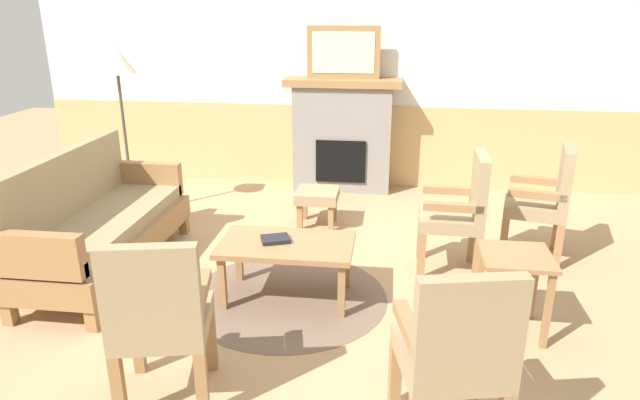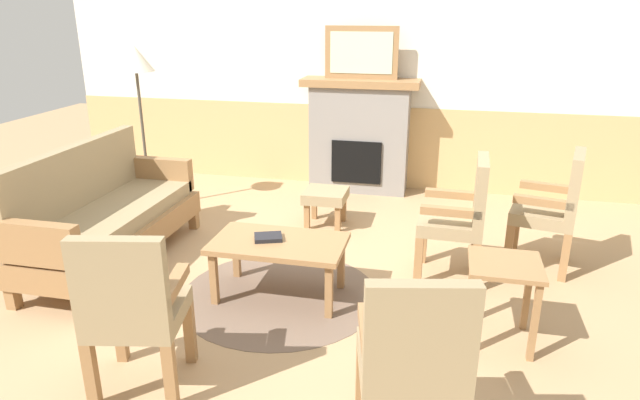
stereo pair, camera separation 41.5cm
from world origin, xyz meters
name	(u,v)px [view 1 (the left image)]	position (x,y,z in m)	size (l,w,h in m)	color
ground_plane	(314,281)	(0.00, 0.00, 0.00)	(14.00, 14.00, 0.00)	tan
wall_back	(345,73)	(0.00, 2.60, 1.31)	(7.20, 0.14, 2.70)	silver
fireplace	(342,134)	(0.00, 2.35, 0.65)	(1.30, 0.44, 1.28)	gray
framed_picture	(343,52)	(0.00, 2.35, 1.56)	(0.80, 0.04, 0.56)	olive
couch	(100,225)	(-1.71, -0.04, 0.40)	(0.70, 1.80, 0.98)	olive
coffee_table	(286,249)	(-0.16, -0.28, 0.39)	(0.96, 0.56, 0.44)	olive
round_rug	(287,296)	(-0.16, -0.28, 0.00)	(1.48, 1.48, 0.01)	brown
book_on_table	(275,239)	(-0.24, -0.27, 0.46)	(0.20, 0.15, 0.03)	black
footstool	(317,198)	(-0.13, 1.17, 0.28)	(0.40, 0.40, 0.36)	olive
armchair_near_fireplace	(545,198)	(1.84, 0.68, 0.54)	(0.58, 0.58, 0.98)	olive
armchair_by_window_left	(460,209)	(1.11, 0.32, 0.54)	(0.50, 0.50, 0.98)	olive
armchair_front_left	(159,314)	(-0.60, -1.49, 0.54)	(0.57, 0.57, 0.98)	olive
armchair_front_center	(456,350)	(0.89, -1.62, 0.54)	(0.57, 0.57, 0.98)	olive
side_table	(515,271)	(1.37, -0.52, 0.43)	(0.44, 0.44, 0.55)	olive
floor_lamp_by_couch	(117,71)	(-2.06, 1.24, 1.45)	(0.36, 0.36, 1.68)	#332D28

